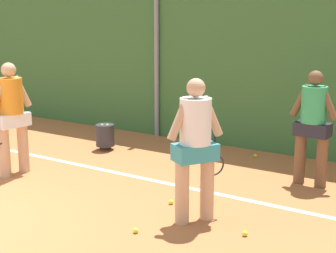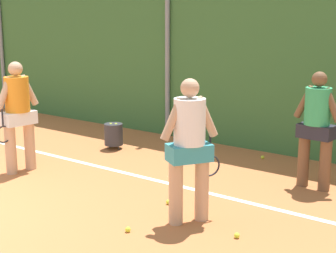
{
  "view_description": "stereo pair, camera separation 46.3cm",
  "coord_description": "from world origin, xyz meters",
  "px_view_note": "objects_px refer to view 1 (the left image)",
  "views": [
    {
      "loc": [
        6.03,
        -3.07,
        2.54
      ],
      "look_at": [
        2.14,
        2.92,
        0.98
      ],
      "focal_mm": 54.08,
      "sensor_mm": 36.0,
      "label": 1
    },
    {
      "loc": [
        6.41,
        -2.81,
        2.54
      ],
      "look_at": [
        2.14,
        2.92,
        0.98
      ],
      "focal_mm": 54.08,
      "sensor_mm": 36.0,
      "label": 2
    }
  ],
  "objects_px": {
    "tennis_ball_5": "(171,202)",
    "tennis_ball_1": "(245,233)",
    "player_backcourt_far": "(313,122)",
    "ball_hopper": "(105,135)",
    "tennis_ball_2": "(255,156)",
    "player_midcourt": "(11,113)",
    "player_foreground_near": "(195,143)",
    "tennis_ball_0": "(136,230)"
  },
  "relations": [
    {
      "from": "tennis_ball_5",
      "to": "tennis_ball_1",
      "type": "bearing_deg",
      "value": -16.9
    },
    {
      "from": "player_backcourt_far",
      "to": "ball_hopper",
      "type": "height_order",
      "value": "player_backcourt_far"
    },
    {
      "from": "tennis_ball_2",
      "to": "tennis_ball_5",
      "type": "distance_m",
      "value": 2.85
    },
    {
      "from": "player_backcourt_far",
      "to": "player_midcourt",
      "type": "bearing_deg",
      "value": -149.72
    },
    {
      "from": "player_foreground_near",
      "to": "tennis_ball_2",
      "type": "distance_m",
      "value": 3.36
    },
    {
      "from": "ball_hopper",
      "to": "tennis_ball_1",
      "type": "bearing_deg",
      "value": -28.7
    },
    {
      "from": "player_backcourt_far",
      "to": "tennis_ball_5",
      "type": "xyz_separation_m",
      "value": [
        -1.34,
        -1.87,
        -0.96
      ]
    },
    {
      "from": "player_backcourt_far",
      "to": "tennis_ball_0",
      "type": "bearing_deg",
      "value": -108.35
    },
    {
      "from": "ball_hopper",
      "to": "tennis_ball_0",
      "type": "bearing_deg",
      "value": -44.84
    },
    {
      "from": "tennis_ball_0",
      "to": "tennis_ball_1",
      "type": "distance_m",
      "value": 1.3
    },
    {
      "from": "player_midcourt",
      "to": "tennis_ball_0",
      "type": "relative_size",
      "value": 27.75
    },
    {
      "from": "tennis_ball_0",
      "to": "tennis_ball_1",
      "type": "height_order",
      "value": "same"
    },
    {
      "from": "player_backcourt_far",
      "to": "tennis_ball_5",
      "type": "bearing_deg",
      "value": -121.8
    },
    {
      "from": "tennis_ball_0",
      "to": "tennis_ball_5",
      "type": "xyz_separation_m",
      "value": [
        -0.16,
        1.03,
        0.0
      ]
    },
    {
      "from": "player_midcourt",
      "to": "player_backcourt_far",
      "type": "bearing_deg",
      "value": 122.57
    },
    {
      "from": "player_foreground_near",
      "to": "player_midcourt",
      "type": "bearing_deg",
      "value": 120.78
    },
    {
      "from": "tennis_ball_0",
      "to": "tennis_ball_1",
      "type": "xyz_separation_m",
      "value": [
        1.13,
        0.64,
        0.0
      ]
    },
    {
      "from": "player_foreground_near",
      "to": "tennis_ball_0",
      "type": "height_order",
      "value": "player_foreground_near"
    },
    {
      "from": "tennis_ball_2",
      "to": "tennis_ball_5",
      "type": "height_order",
      "value": "same"
    },
    {
      "from": "tennis_ball_5",
      "to": "player_backcourt_far",
      "type": "bearing_deg",
      "value": 54.46
    },
    {
      "from": "player_foreground_near",
      "to": "tennis_ball_0",
      "type": "distance_m",
      "value": 1.28
    },
    {
      "from": "tennis_ball_1",
      "to": "tennis_ball_5",
      "type": "distance_m",
      "value": 1.35
    },
    {
      "from": "tennis_ball_0",
      "to": "tennis_ball_5",
      "type": "distance_m",
      "value": 1.04
    },
    {
      "from": "player_midcourt",
      "to": "ball_hopper",
      "type": "bearing_deg",
      "value": 179.25
    },
    {
      "from": "ball_hopper",
      "to": "tennis_ball_2",
      "type": "height_order",
      "value": "ball_hopper"
    },
    {
      "from": "tennis_ball_2",
      "to": "tennis_ball_5",
      "type": "xyz_separation_m",
      "value": [
        -0.02,
        -2.85,
        0.0
      ]
    },
    {
      "from": "player_foreground_near",
      "to": "player_midcourt",
      "type": "relative_size",
      "value": 0.99
    },
    {
      "from": "tennis_ball_0",
      "to": "player_backcourt_far",
      "type": "bearing_deg",
      "value": 67.91
    },
    {
      "from": "player_foreground_near",
      "to": "player_midcourt",
      "type": "distance_m",
      "value": 3.46
    },
    {
      "from": "player_foreground_near",
      "to": "player_midcourt",
      "type": "height_order",
      "value": "player_midcourt"
    },
    {
      "from": "player_backcourt_far",
      "to": "tennis_ball_2",
      "type": "distance_m",
      "value": 1.9
    },
    {
      "from": "player_midcourt",
      "to": "tennis_ball_5",
      "type": "xyz_separation_m",
      "value": [
        2.89,
        0.24,
        -0.99
      ]
    },
    {
      "from": "ball_hopper",
      "to": "tennis_ball_5",
      "type": "distance_m",
      "value": 3.2
    },
    {
      "from": "player_foreground_near",
      "to": "tennis_ball_1",
      "type": "distance_m",
      "value": 1.23
    },
    {
      "from": "player_midcourt",
      "to": "tennis_ball_5",
      "type": "height_order",
      "value": "player_midcourt"
    },
    {
      "from": "player_midcourt",
      "to": "tennis_ball_2",
      "type": "relative_size",
      "value": 27.75
    },
    {
      "from": "player_foreground_near",
      "to": "player_backcourt_far",
      "type": "xyz_separation_m",
      "value": [
        0.77,
        2.19,
        -0.03
      ]
    },
    {
      "from": "tennis_ball_1",
      "to": "player_foreground_near",
      "type": "bearing_deg",
      "value": 174.19
    },
    {
      "from": "player_backcourt_far",
      "to": "tennis_ball_1",
      "type": "relative_size",
      "value": 26.71
    },
    {
      "from": "player_backcourt_far",
      "to": "tennis_ball_0",
      "type": "xyz_separation_m",
      "value": [
        -1.18,
        -2.9,
        -0.96
      ]
    },
    {
      "from": "tennis_ball_5",
      "to": "tennis_ball_0",
      "type": "bearing_deg",
      "value": -81.22
    },
    {
      "from": "player_foreground_near",
      "to": "tennis_ball_5",
      "type": "distance_m",
      "value": 1.18
    }
  ]
}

